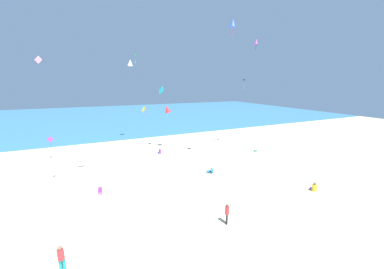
# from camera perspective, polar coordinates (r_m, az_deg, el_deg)

# --- Properties ---
(ground_plane) EXTENTS (120.00, 120.00, 0.00)m
(ground_plane) POSITION_cam_1_polar(r_m,az_deg,el_deg) (26.09, -3.09, -6.89)
(ground_plane) COLOR beige
(ocean_water) EXTENTS (120.00, 60.00, 0.05)m
(ocean_water) POSITION_cam_1_polar(r_m,az_deg,el_deg) (66.95, -16.72, 4.95)
(ocean_water) COLOR teal
(ocean_water) RESTS_ON ground_plane
(beach_chair_near_camera) EXTENTS (0.83, 0.84, 0.54)m
(beach_chair_near_camera) POSITION_cam_1_polar(r_m,az_deg,el_deg) (22.71, 4.91, -9.45)
(beach_chair_near_camera) COLOR #2370B2
(beach_chair_near_camera) RESTS_ON ground_plane
(beach_chair_far_left) EXTENTS (0.78, 0.77, 0.56)m
(beach_chair_far_left) POSITION_cam_1_polar(r_m,az_deg,el_deg) (27.24, -27.39, -6.97)
(beach_chair_far_left) COLOR white
(beach_chair_far_left) RESTS_ON ground_plane
(cooler_box) EXTENTS (0.60, 0.52, 0.26)m
(cooler_box) POSITION_cam_1_polar(r_m,az_deg,el_deg) (30.76, 16.38, -4.03)
(cooler_box) COLOR #339956
(cooler_box) RESTS_ON ground_plane
(person_0) EXTENTS (0.32, 0.32, 1.46)m
(person_0) POSITION_cam_1_polar(r_m,az_deg,el_deg) (13.48, -31.17, -25.89)
(person_0) COLOR #19ADB2
(person_0) RESTS_ON ground_plane
(person_1) EXTENTS (0.40, 0.40, 1.43)m
(person_1) POSITION_cam_1_polar(r_m,az_deg,el_deg) (15.08, 9.21, -19.58)
(person_1) COLOR black
(person_1) RESTS_ON ground_plane
(person_2) EXTENTS (0.49, 0.62, 0.70)m
(person_2) POSITION_cam_1_polar(r_m,az_deg,el_deg) (28.86, -8.49, -4.50)
(person_2) COLOR purple
(person_2) RESTS_ON ground_plane
(person_3) EXTENTS (0.33, 0.54, 0.67)m
(person_3) POSITION_cam_1_polar(r_m,az_deg,el_deg) (20.23, -23.00, -13.40)
(person_3) COLOR purple
(person_3) RESTS_ON ground_plane
(person_4) EXTENTS (0.61, 0.73, 0.82)m
(person_4) POSITION_cam_1_polar(r_m,az_deg,el_deg) (21.72, 29.46, -12.08)
(person_4) COLOR yellow
(person_4) RESTS_ON ground_plane
(kite_purple) EXTENTS (0.72, 0.65, 1.34)m
(kite_purple) POSITION_cam_1_polar(r_m,az_deg,el_deg) (30.16, 16.54, 22.38)
(kite_purple) COLOR purple
(kite_teal) EXTENTS (0.51, 1.16, 1.37)m
(kite_teal) POSITION_cam_1_polar(r_m,az_deg,el_deg) (29.06, -8.13, 11.39)
(kite_teal) COLOR #1EADAD
(kite_yellow) EXTENTS (0.72, 0.80, 1.91)m
(kite_yellow) POSITION_cam_1_polar(r_m,az_deg,el_deg) (35.00, -12.58, 6.34)
(kite_yellow) COLOR yellow
(kite_blue) EXTENTS (0.95, 0.95, 1.73)m
(kite_blue) POSITION_cam_1_polar(r_m,az_deg,el_deg) (24.65, 10.67, 26.90)
(kite_blue) COLOR blue
(kite_white) EXTENTS (0.81, 1.06, 1.45)m
(kite_white) POSITION_cam_1_polar(r_m,az_deg,el_deg) (34.66, -15.95, 17.77)
(kite_white) COLOR white
(kite_black) EXTENTS (0.57, 0.66, 1.44)m
(kite_black) POSITION_cam_1_polar(r_m,az_deg,el_deg) (31.56, 13.55, 13.83)
(kite_black) COLOR black
(kite_green) EXTENTS (0.21, 0.58, 1.53)m
(kite_green) POSITION_cam_1_polar(r_m,az_deg,el_deg) (38.88, -14.73, 19.30)
(kite_green) COLOR green
(kite_magenta) EXTENTS (0.49, 0.19, 1.15)m
(kite_magenta) POSITION_cam_1_polar(r_m,az_deg,el_deg) (22.64, -33.26, -1.22)
(kite_magenta) COLOR #DB3DA8
(kite_pink) EXTENTS (0.66, 0.39, 1.26)m
(kite_pink) POSITION_cam_1_polar(r_m,az_deg,el_deg) (25.71, -35.37, 15.67)
(kite_pink) COLOR pink
(kite_red) EXTENTS (1.00, 0.79, 1.64)m
(kite_red) POSITION_cam_1_polar(r_m,az_deg,el_deg) (29.61, -6.55, 6.66)
(kite_red) COLOR red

